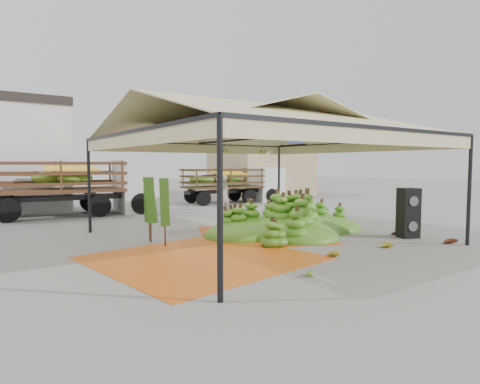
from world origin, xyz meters
TOP-DOWN VIEW (x-y plane):
  - ground at (0.00, 0.00)m, footprint 90.00×90.00m
  - canopy_tent at (0.00, 0.00)m, footprint 8.10×8.10m
  - building_tan at (10.00, 13.00)m, footprint 6.30×5.30m
  - tarp_left at (-2.76, -1.19)m, footprint 5.23×5.04m
  - tarp_right at (0.32, 0.48)m, footprint 4.97×5.07m
  - banana_heap at (1.38, 0.31)m, footprint 6.40×5.52m
  - hand_yellow_a at (-0.18, -2.90)m, footprint 0.51×0.45m
  - hand_yellow_b at (1.79, -3.02)m, footprint 0.56×0.52m
  - hand_red_a at (3.70, -1.99)m, footprint 0.47×0.41m
  - hand_red_b at (3.70, -3.70)m, footprint 0.60×0.58m
  - hand_green at (-1.82, -3.70)m, footprint 0.48×0.48m
  - hanging_bunches at (0.05, 1.06)m, footprint 1.74×0.24m
  - speaker_stack at (3.70, -2.40)m, footprint 0.68×0.65m
  - banana_leaves at (-3.03, 1.06)m, footprint 0.96×1.36m
  - vendor at (1.70, 4.94)m, footprint 0.68×0.47m
  - truck_left at (-2.84, 8.93)m, footprint 7.21×2.97m
  - truck_right at (5.83, 9.85)m, footprint 6.06×2.58m

SIDE VIEW (x-z plane):
  - ground at x=0.00m, z-range 0.00..0.00m
  - banana_leaves at x=-3.03m, z-range -1.85..1.85m
  - tarp_right at x=0.32m, z-range 0.00..0.01m
  - tarp_left at x=-2.76m, z-range 0.00..0.01m
  - hand_green at x=-1.82m, z-range 0.00..0.17m
  - hand_red_a at x=3.70m, z-range 0.00..0.19m
  - hand_yellow_b at x=1.79m, z-range 0.00..0.20m
  - hand_yellow_a at x=-0.18m, z-range 0.00..0.21m
  - hand_red_b at x=3.70m, z-range 0.00..0.21m
  - banana_heap at x=1.38m, z-range 0.00..1.24m
  - speaker_stack at x=3.70m, z-range 0.00..1.50m
  - vendor at x=1.70m, z-range 0.00..1.77m
  - truck_right at x=5.83m, z-range 0.24..2.26m
  - truck_left at x=-2.84m, z-range 0.28..2.70m
  - building_tan at x=10.00m, z-range 0.02..4.12m
  - hanging_bunches at x=0.05m, z-range 2.52..2.72m
  - canopy_tent at x=0.00m, z-range 1.30..5.30m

